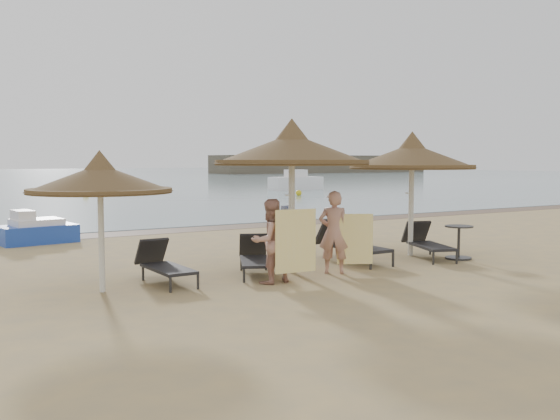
% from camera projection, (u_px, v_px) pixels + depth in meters
% --- Properties ---
extents(ground, '(160.00, 160.00, 0.00)m').
position_uv_depth(ground, '(334.00, 278.00, 12.21)').
color(ground, tan).
rests_on(ground, ground).
extents(wet_sand_strip, '(200.00, 1.60, 0.01)m').
position_uv_depth(wet_sand_strip, '(165.00, 231.00, 20.26)').
color(wet_sand_strip, brown).
rests_on(wet_sand_strip, ground).
extents(palapa_left, '(2.50, 2.50, 2.48)m').
position_uv_depth(palapa_left, '(100.00, 179.00, 10.78)').
color(palapa_left, silver).
rests_on(palapa_left, ground).
extents(palapa_center, '(3.18, 3.18, 3.15)m').
position_uv_depth(palapa_center, '(292.00, 150.00, 12.61)').
color(palapa_center, silver).
rests_on(palapa_center, ground).
extents(palapa_right, '(3.02, 3.02, 2.99)m').
position_uv_depth(palapa_right, '(412.00, 157.00, 14.89)').
color(palapa_right, silver).
rests_on(palapa_right, ground).
extents(lounger_far_left, '(0.66, 1.78, 0.79)m').
position_uv_depth(lounger_far_left, '(163.00, 264.00, 11.78)').
color(lounger_far_left, '#2B2C2D').
rests_on(lounger_far_left, ground).
extents(lounger_near_left, '(1.24, 1.80, 0.77)m').
position_uv_depth(lounger_near_left, '(255.00, 257.00, 12.67)').
color(lounger_near_left, '#2B2C2D').
rests_on(lounger_near_left, ground).
extents(lounger_near_right, '(0.74, 2.10, 0.93)m').
position_uv_depth(lounger_near_right, '(349.00, 243.00, 14.23)').
color(lounger_near_right, '#2B2C2D').
rests_on(lounger_near_right, ground).
extents(lounger_far_right, '(1.20, 1.94, 0.83)m').
position_uv_depth(lounger_far_right, '(426.00, 242.00, 14.74)').
color(lounger_far_right, '#2B2C2D').
rests_on(lounger_far_right, ground).
extents(side_table, '(0.65, 0.65, 0.78)m').
position_uv_depth(side_table, '(459.00, 243.00, 14.52)').
color(side_table, '#2B2C2D').
rests_on(side_table, ground).
extents(person_left, '(0.89, 0.61, 1.84)m').
position_uv_depth(person_left, '(270.00, 234.00, 11.63)').
color(person_left, tan).
rests_on(person_left, ground).
extents(person_right, '(1.07, 1.01, 1.96)m').
position_uv_depth(person_right, '(334.00, 226.00, 12.64)').
color(person_right, tan).
rests_on(person_right, ground).
extents(towel_left, '(0.84, 0.09, 1.18)m').
position_uv_depth(towel_left, '(296.00, 241.00, 11.52)').
color(towel_left, yellow).
rests_on(towel_left, ground).
extents(towel_right, '(0.67, 0.34, 1.03)m').
position_uv_depth(towel_right, '(355.00, 239.00, 12.63)').
color(towel_right, yellow).
rests_on(towel_right, ground).
extents(bag_patterned, '(0.30, 0.17, 0.36)m').
position_uv_depth(bag_patterned, '(287.00, 214.00, 12.88)').
color(bag_patterned, silver).
rests_on(bag_patterned, ground).
extents(bag_dark, '(0.23, 0.15, 0.31)m').
position_uv_depth(bag_dark, '(296.00, 222.00, 12.59)').
color(bag_dark, black).
rests_on(bag_dark, ground).
extents(pedal_boat, '(2.16, 1.47, 0.93)m').
position_uv_depth(pedal_boat, '(36.00, 231.00, 17.30)').
color(pedal_boat, '#2043AF').
rests_on(pedal_boat, ground).
extents(buoy_mid, '(0.38, 0.38, 0.38)m').
position_uv_depth(buoy_mid, '(86.00, 194.00, 38.97)').
color(buoy_mid, gold).
rests_on(buoy_mid, ground).
extents(buoy_right, '(0.38, 0.38, 0.38)m').
position_uv_depth(buoy_right, '(299.00, 193.00, 39.57)').
color(buoy_right, gold).
rests_on(buoy_right, ground).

